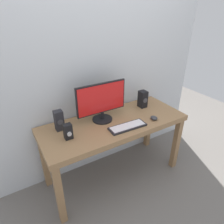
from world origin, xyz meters
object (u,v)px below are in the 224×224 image
speaker_right (143,99)px  audio_controller (68,132)px  desk (114,129)px  mouse (154,118)px  keyboard_primary (128,127)px  speaker_left (59,120)px  monitor (102,101)px

speaker_right → audio_controller: bearing=-170.4°
desk → mouse: (0.38, -0.18, 0.11)m
desk → keyboard_primary: keyboard_primary is taller
desk → speaker_left: bearing=164.6°
monitor → mouse: 0.58m
audio_controller → keyboard_primary: bearing=-12.4°
keyboard_primary → audio_controller: size_ratio=2.63×
monitor → keyboard_primary: bearing=-62.0°
mouse → audio_controller: 0.90m
desk → speaker_left: speaker_left is taller
monitor → speaker_right: 0.56m
keyboard_primary → speaker_right: size_ratio=1.96×
desk → speaker_left: 0.58m
monitor → speaker_left: bearing=174.8°
keyboard_primary → monitor: bearing=118.0°
desk → speaker_right: bearing=14.9°
keyboard_primary → speaker_left: (-0.58, 0.31, 0.09)m
mouse → speaker_right: size_ratio=0.41×
monitor → desk: bearing=-50.2°
desk → monitor: monitor is taller
desk → mouse: size_ratio=18.66×
monitor → speaker_right: size_ratio=2.72×
speaker_right → monitor: bearing=-178.0°
desk → monitor: size_ratio=2.84×
mouse → audio_controller: bearing=175.2°
monitor → speaker_left: (-0.44, 0.04, -0.11)m
desk → speaker_right: speaker_right is taller
audio_controller → monitor: bearing=18.9°
mouse → desk: bearing=159.0°
speaker_left → audio_controller: (0.02, -0.18, -0.03)m
monitor → audio_controller: monitor is taller
keyboard_primary → mouse: mouse is taller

